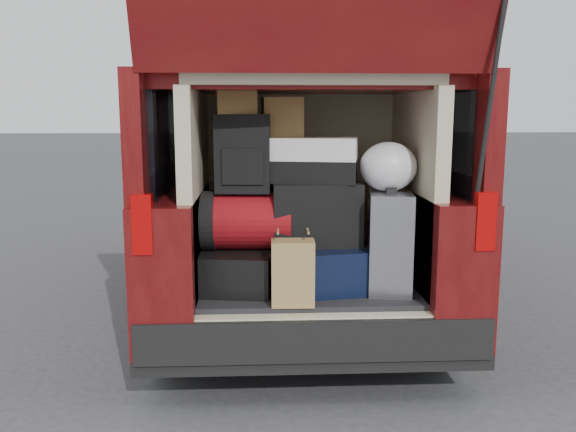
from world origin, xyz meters
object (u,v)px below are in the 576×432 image
navy_hardshell (320,265)px  black_soft_case (316,213)px  twotone_duffel (307,160)px  silver_roller (389,242)px  kraft_bag (293,273)px  black_hardshell (240,267)px  red_duffel (247,220)px  backpack (243,153)px

navy_hardshell → black_soft_case: bearing=-179.9°
twotone_duffel → silver_roller: bearing=-5.7°
silver_roller → twotone_duffel: bearing=171.1°
silver_roller → kraft_bag: (-0.57, -0.24, -0.11)m
black_hardshell → red_duffel: red_duffel is taller
kraft_bag → black_soft_case: bearing=67.5°
kraft_bag → red_duffel: 0.49m
black_hardshell → kraft_bag: bearing=-42.5°
red_duffel → silver_roller: bearing=-5.1°
navy_hardshell → kraft_bag: (-0.18, -0.35, 0.05)m
silver_roller → red_duffel: bearing=179.8°
navy_hardshell → twotone_duffel: size_ratio=1.02×
black_hardshell → twotone_duffel: (0.40, 0.02, 0.63)m
black_hardshell → backpack: (0.03, -0.01, 0.67)m
black_hardshell → black_soft_case: bearing=6.4°
navy_hardshell → silver_roller: silver_roller is taller
silver_roller → backpack: 0.97m
kraft_bag → backpack: bearing=128.8°
silver_roller → twotone_duffel: twotone_duffel is taller
black_hardshell → silver_roller: (0.86, -0.12, 0.17)m
black_soft_case → backpack: (-0.42, 0.00, 0.35)m
red_duffel → black_soft_case: black_soft_case is taller
navy_hardshell → kraft_bag: bearing=-126.2°
silver_roller → backpack: (-0.83, 0.10, 0.50)m
backpack → navy_hardshell: bearing=4.4°
black_hardshell → red_duffel: 0.28m
black_soft_case → backpack: 0.54m
navy_hardshell → black_soft_case: black_soft_case is taller
silver_roller → kraft_bag: silver_roller is taller
black_hardshell → silver_roller: 0.88m
kraft_bag → navy_hardshell: bearing=64.4°
navy_hardshell → kraft_bag: 0.40m
black_hardshell → silver_roller: bearing=0.5°
black_hardshell → twotone_duffel: size_ratio=1.00×
navy_hardshell → silver_roller: size_ratio=1.02×
navy_hardshell → kraft_bag: size_ratio=1.66×
black_hardshell → navy_hardshell: navy_hardshell is taller
kraft_bag → red_duffel: (-0.25, 0.36, 0.22)m
silver_roller → kraft_bag: 0.63m
backpack → silver_roller: bearing=-3.0°
black_hardshell → navy_hardshell: (0.47, -0.01, 0.01)m
navy_hardshell → twotone_duffel: 0.62m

